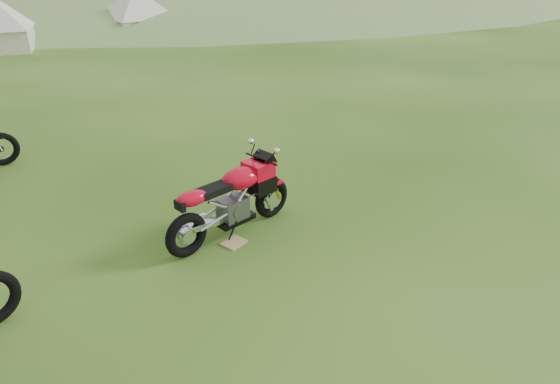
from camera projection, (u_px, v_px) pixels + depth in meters
ground at (302, 258)px, 5.64m from camera, size 120.00×120.00×0.00m
sport_motorcycle at (231, 196)px, 5.89m from camera, size 1.93×0.78×1.12m
plywood_board at (234, 243)px, 5.93m from camera, size 0.34×0.30×0.02m
tent_mid at (137, 10)px, 22.31m from camera, size 3.01×3.01×2.36m
tent_right at (183, 4)px, 24.78m from camera, size 3.74×3.74×2.45m
caravan at (257, 2)px, 26.35m from camera, size 5.66×4.04×2.42m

